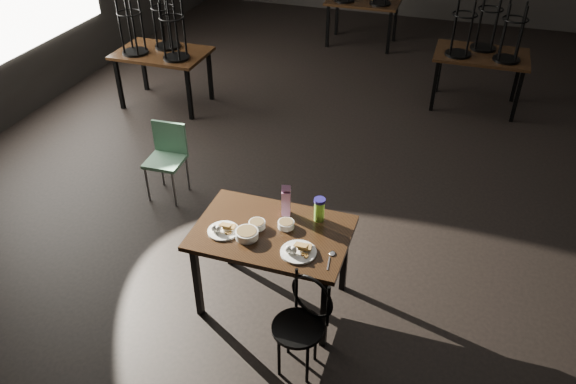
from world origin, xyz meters
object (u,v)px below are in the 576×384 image
(bentwood_chair, at_px, (303,318))
(water_bottle, at_px, (319,209))
(main_table, at_px, (272,239))
(school_chair, at_px, (167,154))
(juice_carton, at_px, (286,201))

(bentwood_chair, bearing_deg, water_bottle, 119.02)
(main_table, height_order, school_chair, school_chair)
(water_bottle, distance_m, bentwood_chair, 0.87)
(main_table, bearing_deg, juice_carton, 81.10)
(main_table, distance_m, juice_carton, 0.32)
(water_bottle, bearing_deg, bentwood_chair, -81.94)
(water_bottle, bearing_deg, main_table, -141.26)
(water_bottle, bearing_deg, juice_carton, -178.07)
(water_bottle, height_order, bentwood_chair, water_bottle)
(main_table, xyz_separation_m, juice_carton, (0.04, 0.24, 0.21))
(school_chair, bearing_deg, main_table, -39.75)
(juice_carton, bearing_deg, bentwood_chair, -63.60)
(bentwood_chair, bearing_deg, main_table, 149.29)
(bentwood_chair, distance_m, school_chair, 2.62)
(main_table, distance_m, bentwood_chair, 0.70)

